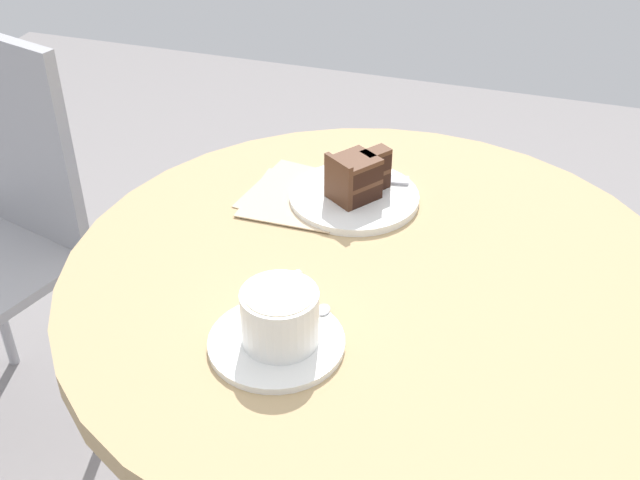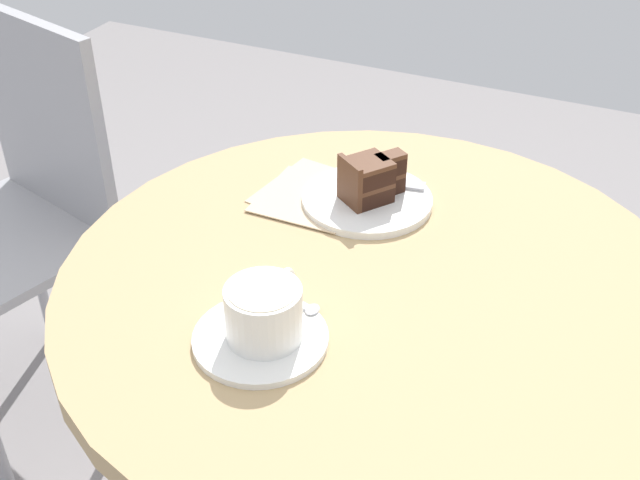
# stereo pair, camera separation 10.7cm
# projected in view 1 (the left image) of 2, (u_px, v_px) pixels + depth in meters

# --- Properties ---
(cafe_table) EXTENTS (0.85, 0.85, 0.69)m
(cafe_table) POSITION_uv_depth(u_px,v_px,m) (373.00, 332.00, 1.14)
(cafe_table) COLOR tan
(cafe_table) RESTS_ON ground
(saucer) EXTENTS (0.16, 0.16, 0.01)m
(saucer) POSITION_uv_depth(u_px,v_px,m) (276.00, 343.00, 0.95)
(saucer) COLOR white
(saucer) RESTS_ON cafe_table
(coffee_cup) EXTENTS (0.12, 0.09, 0.07)m
(coffee_cup) POSITION_uv_depth(u_px,v_px,m) (281.00, 315.00, 0.93)
(coffee_cup) COLOR white
(coffee_cup) RESTS_ON saucer
(teaspoon) EXTENTS (0.04, 0.11, 0.00)m
(teaspoon) POSITION_uv_depth(u_px,v_px,m) (299.00, 309.00, 0.99)
(teaspoon) COLOR #B7B7BC
(teaspoon) RESTS_ON saucer
(cake_plate) EXTENTS (0.20, 0.20, 0.01)m
(cake_plate) POSITION_uv_depth(u_px,v_px,m) (354.00, 197.00, 1.22)
(cake_plate) COLOR white
(cake_plate) RESTS_ON cafe_table
(cake_slice) EXTENTS (0.10, 0.09, 0.07)m
(cake_slice) POSITION_uv_depth(u_px,v_px,m) (357.00, 177.00, 1.19)
(cake_slice) COLOR black
(cake_slice) RESTS_ON cake_plate
(fork) EXTENTS (0.04, 0.13, 0.00)m
(fork) POSITION_uv_depth(u_px,v_px,m) (377.00, 179.00, 1.25)
(fork) COLOR #B7B7BC
(fork) RESTS_ON cake_plate
(napkin) EXTENTS (0.19, 0.18, 0.00)m
(napkin) POSITION_uv_depth(u_px,v_px,m) (300.00, 196.00, 1.23)
(napkin) COLOR beige
(napkin) RESTS_ON cafe_table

